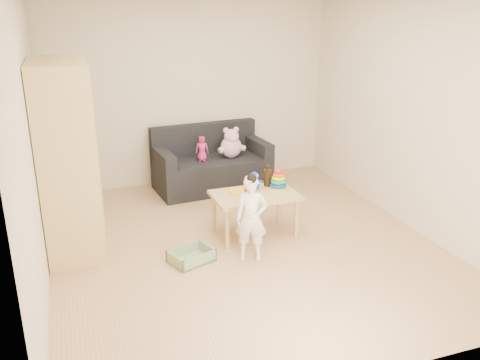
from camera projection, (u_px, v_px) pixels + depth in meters
name	position (u px, v px, depth m)	size (l,w,h in m)	color
room	(243.00, 128.00, 5.11)	(4.50, 4.50, 4.50)	tan
wardrobe	(67.00, 159.00, 5.17)	(0.55, 1.10, 1.97)	#E9C180
sofa	(212.00, 173.00, 7.14)	(1.56, 0.78, 0.44)	black
play_table	(255.00, 214.00, 5.70)	(0.93, 0.59, 0.49)	tan
storage_bin	(191.00, 255.00, 5.15)	(0.42, 0.31, 0.12)	gray
toddler	(251.00, 219.00, 5.10)	(0.32, 0.21, 0.86)	white
pink_bear	(231.00, 145.00, 7.06)	(0.32, 0.27, 0.36)	#E9ACCB
doll	(202.00, 149.00, 6.88)	(0.17, 0.12, 0.35)	#D0277D
ring_stacker	(278.00, 181.00, 5.75)	(0.19, 0.19, 0.22)	#C4D60B
brown_bottle	(268.00, 177.00, 5.82)	(0.09, 0.09, 0.25)	black
blue_plush	(254.00, 180.00, 5.71)	(0.18, 0.14, 0.21)	blue
wooden_figure	(247.00, 191.00, 5.53)	(0.05, 0.04, 0.12)	brown
yellow_book	(239.00, 191.00, 5.66)	(0.20, 0.20, 0.02)	#FFAB1A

